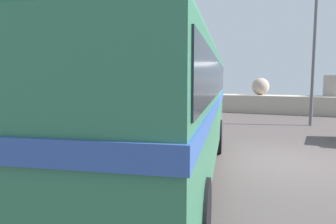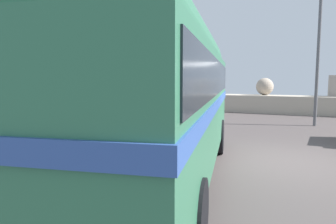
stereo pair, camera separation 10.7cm
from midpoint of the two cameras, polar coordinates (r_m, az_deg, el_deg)
ground at (r=8.45m, az=20.27°, el=-8.67°), size 32.00×26.00×0.02m
breakwater at (r=20.04m, az=21.42°, el=1.63°), size 31.36×2.17×2.43m
vintage_coach at (r=6.20m, az=-2.53°, el=5.54°), size 4.10×8.89×3.70m
lamp_post at (r=15.15m, az=25.85°, el=11.93°), size 1.00×0.57×6.76m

